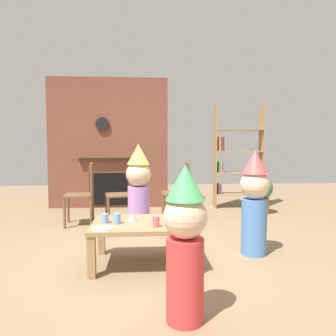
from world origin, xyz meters
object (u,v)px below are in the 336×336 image
paper_cup_near_right (156,222)px  child_by_the_chairs (139,187)px  coffee_table (144,228)px  paper_cup_near_left (181,212)px  paper_cup_center (117,219)px  paper_plate_front (181,220)px  child_with_cone_hat (185,240)px  paper_plate_rear (102,228)px  dining_chair_left (85,190)px  potted_plant_tall (261,192)px  bookshelf (235,159)px  child_in_pink (254,200)px  paper_cup_far_left (105,218)px  birthday_cake_slice (133,217)px  dining_chair_right (181,188)px  dining_chair_middle (126,190)px

paper_cup_near_right → child_by_the_chairs: 1.27m
coffee_table → paper_cup_near_left: size_ratio=11.33×
paper_cup_center → paper_plate_front: paper_cup_center is taller
paper_cup_near_right → child_with_cone_hat: child_with_cone_hat is taller
paper_plate_front → paper_plate_rear: (-0.74, -0.26, 0.00)m
paper_cup_near_left → paper_plate_front: (-0.02, -0.21, -0.04)m
paper_cup_near_left → paper_cup_center: size_ratio=0.90×
paper_plate_rear → dining_chair_left: dining_chair_left is taller
dining_chair_left → potted_plant_tall: 2.89m
potted_plant_tall → paper_plate_rear: bearing=-133.8°
paper_plate_rear → dining_chair_left: bearing=104.9°
bookshelf → potted_plant_tall: size_ratio=2.98×
child_in_pink → child_by_the_chairs: 1.50m
paper_cup_center → paper_cup_far_left: bearing=162.3°
paper_cup_near_right → birthday_cake_slice: bearing=131.0°
birthday_cake_slice → child_with_cone_hat: 1.18m
bookshelf → paper_cup_center: 3.45m
coffee_table → dining_chair_left: size_ratio=1.10×
paper_cup_near_left → dining_chair_left: dining_chair_left is taller
paper_plate_rear → dining_chair_right: size_ratio=0.20×
potted_plant_tall → child_in_pink: bearing=-111.9°
bookshelf → child_with_cone_hat: 4.09m
bookshelf → potted_plant_tall: (0.30, -0.58, -0.53)m
paper_plate_front → dining_chair_left: dining_chair_left is taller
paper_cup_near_right → dining_chair_left: (-0.97, 1.81, 0.05)m
child_by_the_chairs → potted_plant_tall: (2.04, 1.15, -0.26)m
paper_cup_far_left → paper_plate_rear: paper_cup_far_left is taller
child_with_cone_hat → potted_plant_tall: 3.67m
paper_cup_far_left → dining_chair_middle: size_ratio=0.10×
child_in_pink → potted_plant_tall: size_ratio=1.73×
birthday_cake_slice → potted_plant_tall: 2.99m
birthday_cake_slice → paper_plate_front: bearing=-4.1°
child_with_cone_hat → child_in_pink: 1.53m
dining_chair_left → child_by_the_chairs: bearing=138.8°
paper_plate_front → paper_plate_rear: size_ratio=1.11×
coffee_table → child_by_the_chairs: 1.09m
paper_plate_rear → child_with_cone_hat: (0.64, -0.81, 0.13)m
child_in_pink → dining_chair_right: (-0.61, 1.50, -0.07)m
coffee_table → paper_cup_far_left: paper_cup_far_left is taller
paper_cup_near_right → paper_cup_center: (-0.37, 0.15, -0.00)m
paper_cup_near_left → paper_cup_far_left: bearing=-162.2°
paper_cup_far_left → child_by_the_chairs: (0.30, 1.06, 0.16)m
child_with_cone_hat → bookshelf: bearing=-34.9°
paper_cup_near_left → coffee_table: bearing=-149.2°
paper_cup_center → birthday_cake_slice: size_ratio=0.97×
bookshelf → dining_chair_left: size_ratio=2.11×
bookshelf → paper_cup_far_left: 3.49m
paper_cup_far_left → paper_plate_front: (0.74, 0.04, -0.04)m
coffee_table → dining_chair_middle: size_ratio=1.10×
bookshelf → child_by_the_chairs: size_ratio=1.62×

